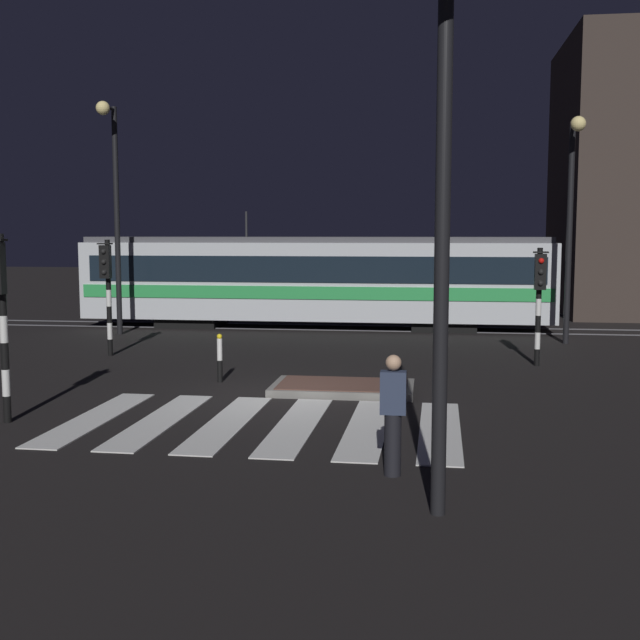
% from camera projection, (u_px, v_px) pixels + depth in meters
% --- Properties ---
extents(ground_plane, '(120.00, 120.00, 0.00)m').
position_uv_depth(ground_plane, '(285.00, 398.00, 16.52)').
color(ground_plane, black).
extents(rail_near, '(80.00, 0.12, 0.03)m').
position_uv_depth(rail_near, '(344.00, 330.00, 27.84)').
color(rail_near, '#59595E').
rests_on(rail_near, ground).
extents(rail_far, '(80.00, 0.12, 0.03)m').
position_uv_depth(rail_far, '(349.00, 326.00, 29.25)').
color(rail_far, '#59595E').
rests_on(rail_far, ground).
extents(crosswalk_zebra, '(7.02, 4.42, 0.02)m').
position_uv_depth(crosswalk_zebra, '(262.00, 424.00, 14.20)').
color(crosswalk_zebra, silver).
rests_on(crosswalk_zebra, ground).
extents(traffic_island, '(3.02, 1.79, 0.18)m').
position_uv_depth(traffic_island, '(343.00, 388.00, 17.12)').
color(traffic_island, slate).
rests_on(traffic_island, ground).
extents(traffic_light_corner_near_left, '(0.36, 0.42, 3.37)m').
position_uv_depth(traffic_light_corner_near_left, '(0.00, 299.00, 14.02)').
color(traffic_light_corner_near_left, black).
rests_on(traffic_light_corner_near_left, ground).
extents(traffic_light_corner_far_left, '(0.36, 0.42, 3.21)m').
position_uv_depth(traffic_light_corner_far_left, '(107.00, 280.00, 21.85)').
color(traffic_light_corner_far_left, black).
rests_on(traffic_light_corner_far_left, ground).
extents(traffic_light_corner_far_right, '(0.36, 0.42, 3.01)m').
position_uv_depth(traffic_light_corner_far_right, '(539.00, 289.00, 20.18)').
color(traffic_light_corner_far_right, black).
rests_on(traffic_light_corner_far_right, ground).
extents(street_lamp_trackside_right, '(0.44, 1.21, 6.73)m').
position_uv_depth(street_lamp_trackside_right, '(572.00, 202.00, 23.88)').
color(street_lamp_trackside_right, black).
rests_on(street_lamp_trackside_right, ground).
extents(street_lamp_near_kerb, '(0.44, 1.21, 6.70)m').
position_uv_depth(street_lamp_near_kerb, '(444.00, 152.00, 8.95)').
color(street_lamp_near_kerb, black).
rests_on(street_lamp_near_kerb, ground).
extents(street_lamp_trackside_left, '(0.44, 1.21, 7.52)m').
position_uv_depth(street_lamp_trackside_left, '(113.00, 191.00, 26.06)').
color(street_lamp_trackside_left, black).
rests_on(street_lamp_trackside_left, ground).
extents(tram, '(16.77, 2.58, 4.15)m').
position_uv_depth(tram, '(315.00, 279.00, 28.50)').
color(tram, silver).
rests_on(tram, ground).
extents(pedestrian_waiting_at_kerb, '(0.36, 0.24, 1.71)m').
position_uv_depth(pedestrian_waiting_at_kerb, '(393.00, 414.00, 11.12)').
color(pedestrian_waiting_at_kerb, black).
rests_on(pedestrian_waiting_at_kerb, ground).
extents(bollard_island_edge, '(0.12, 0.12, 1.11)m').
position_uv_depth(bollard_island_edge, '(220.00, 358.00, 18.17)').
color(bollard_island_edge, black).
rests_on(bollard_island_edge, ground).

